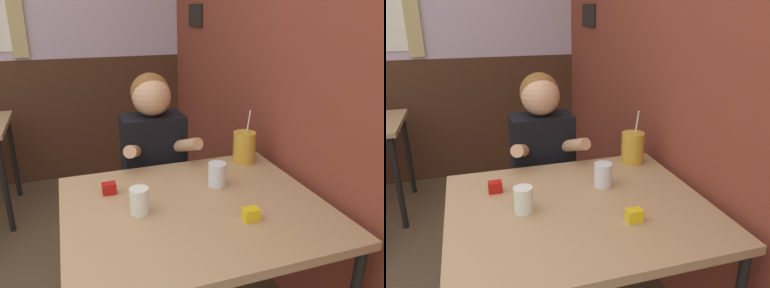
% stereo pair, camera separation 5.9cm
% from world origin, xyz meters
% --- Properties ---
extents(brick_wall_right, '(0.08, 4.43, 2.70)m').
position_xyz_m(brick_wall_right, '(1.53, 1.21, 1.35)').
color(brick_wall_right, brown).
rests_on(brick_wall_right, ground_plane).
extents(back_wall, '(5.99, 0.09, 2.70)m').
position_xyz_m(back_wall, '(-0.02, 2.46, 1.36)').
color(back_wall, silver).
rests_on(back_wall, ground_plane).
extents(main_table, '(1.07, 0.92, 0.73)m').
position_xyz_m(main_table, '(0.92, 0.29, 0.67)').
color(main_table, tan).
rests_on(main_table, ground_plane).
extents(person_seated, '(0.42, 0.41, 1.18)m').
position_xyz_m(person_seated, '(0.89, 0.92, 0.63)').
color(person_seated, black).
rests_on(person_seated, ground_plane).
extents(cocktail_pitcher, '(0.12, 0.12, 0.28)m').
position_xyz_m(cocktail_pitcher, '(1.33, 0.66, 0.81)').
color(cocktail_pitcher, gold).
rests_on(cocktail_pitcher, main_table).
extents(glass_near_pitcher, '(0.08, 0.08, 0.11)m').
position_xyz_m(glass_near_pitcher, '(1.08, 0.43, 0.79)').
color(glass_near_pitcher, silver).
rests_on(glass_near_pitcher, main_table).
extents(glass_center, '(0.08, 0.08, 0.11)m').
position_xyz_m(glass_center, '(0.69, 0.30, 0.79)').
color(glass_center, silver).
rests_on(glass_center, main_table).
extents(condiment_ketchup, '(0.06, 0.04, 0.05)m').
position_xyz_m(condiment_ketchup, '(0.60, 0.51, 0.76)').
color(condiment_ketchup, '#B7140F').
rests_on(condiment_ketchup, main_table).
extents(condiment_mustard, '(0.06, 0.04, 0.05)m').
position_xyz_m(condiment_mustard, '(1.08, 0.11, 0.76)').
color(condiment_mustard, yellow).
rests_on(condiment_mustard, main_table).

